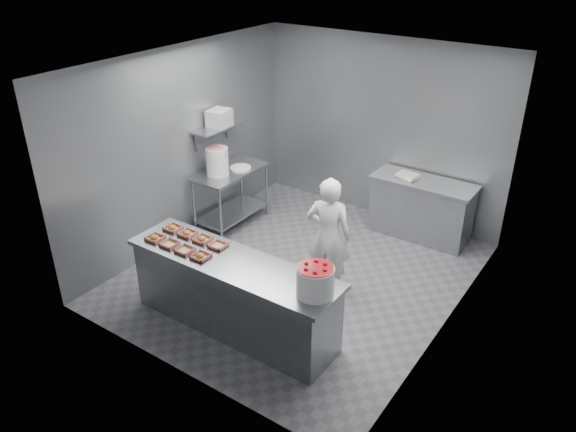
% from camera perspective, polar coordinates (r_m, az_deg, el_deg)
% --- Properties ---
extents(floor, '(4.50, 4.50, 0.00)m').
position_cam_1_polar(floor, '(7.61, 1.13, -5.87)').
color(floor, '#4C4C51').
rests_on(floor, ground).
extents(ceiling, '(4.50, 4.50, 0.00)m').
position_cam_1_polar(ceiling, '(6.50, 1.36, 15.19)').
color(ceiling, white).
rests_on(ceiling, wall_back).
extents(wall_back, '(4.00, 0.04, 2.80)m').
position_cam_1_polar(wall_back, '(8.78, 9.45, 8.65)').
color(wall_back, slate).
rests_on(wall_back, ground).
extents(wall_left, '(0.04, 4.50, 2.80)m').
position_cam_1_polar(wall_left, '(8.13, -10.71, 6.98)').
color(wall_left, slate).
rests_on(wall_left, ground).
extents(wall_right, '(0.04, 4.50, 2.80)m').
position_cam_1_polar(wall_right, '(6.18, 16.89, -0.58)').
color(wall_right, slate).
rests_on(wall_right, ground).
extents(service_counter, '(2.60, 0.70, 0.90)m').
position_cam_1_polar(service_counter, '(6.46, -5.53, -7.93)').
color(service_counter, slate).
rests_on(service_counter, ground).
extents(prep_table, '(0.60, 1.20, 0.90)m').
position_cam_1_polar(prep_table, '(8.61, -5.80, 2.72)').
color(prep_table, slate).
rests_on(prep_table, ground).
extents(back_counter, '(1.50, 0.60, 0.90)m').
position_cam_1_polar(back_counter, '(8.52, 13.35, 0.75)').
color(back_counter, slate).
rests_on(back_counter, ground).
extents(wall_shelf, '(0.35, 0.90, 0.03)m').
position_cam_1_polar(wall_shelf, '(8.37, -7.02, 8.95)').
color(wall_shelf, slate).
rests_on(wall_shelf, wall_left).
extents(tray_0, '(0.19, 0.18, 0.06)m').
position_cam_1_polar(tray_0, '(6.76, -13.39, -2.16)').
color(tray_0, tan).
rests_on(tray_0, service_counter).
extents(tray_1, '(0.19, 0.18, 0.04)m').
position_cam_1_polar(tray_1, '(6.61, -11.94, -2.79)').
color(tray_1, tan).
rests_on(tray_1, service_counter).
extents(tray_2, '(0.19, 0.18, 0.04)m').
position_cam_1_polar(tray_2, '(6.45, -10.44, -3.42)').
color(tray_2, tan).
rests_on(tray_2, service_counter).
extents(tray_3, '(0.19, 0.18, 0.06)m').
position_cam_1_polar(tray_3, '(6.31, -8.89, -4.04)').
color(tray_3, tan).
rests_on(tray_3, service_counter).
extents(tray_4, '(0.19, 0.18, 0.06)m').
position_cam_1_polar(tray_4, '(6.93, -11.64, -1.18)').
color(tray_4, tan).
rests_on(tray_4, service_counter).
extents(tray_5, '(0.19, 0.18, 0.06)m').
position_cam_1_polar(tray_5, '(6.78, -10.21, -1.74)').
color(tray_5, tan).
rests_on(tray_5, service_counter).
extents(tray_6, '(0.19, 0.18, 0.06)m').
position_cam_1_polar(tray_6, '(6.63, -8.71, -2.33)').
color(tray_6, tan).
rests_on(tray_6, service_counter).
extents(tray_7, '(0.19, 0.18, 0.04)m').
position_cam_1_polar(tray_7, '(6.49, -7.12, -2.97)').
color(tray_7, tan).
rests_on(tray_7, service_counter).
extents(worker, '(0.65, 0.52, 1.55)m').
position_cam_1_polar(worker, '(6.94, 4.13, -2.01)').
color(worker, silver).
rests_on(worker, ground).
extents(strawberry_tub, '(0.38, 0.38, 0.32)m').
position_cam_1_polar(strawberry_tub, '(5.58, 2.79, -6.50)').
color(strawberry_tub, silver).
rests_on(strawberry_tub, service_counter).
extents(glaze_bucket, '(0.34, 0.33, 0.50)m').
position_cam_1_polar(glaze_bucket, '(8.30, -7.20, 5.59)').
color(glaze_bucket, silver).
rests_on(glaze_bucket, prep_table).
extents(bucket_lid, '(0.42, 0.42, 0.02)m').
position_cam_1_polar(bucket_lid, '(8.55, -4.85, 4.90)').
color(bucket_lid, silver).
rests_on(bucket_lid, prep_table).
extents(rag, '(0.17, 0.15, 0.02)m').
position_cam_1_polar(rag, '(8.62, -4.52, 5.11)').
color(rag, '#CCB28C').
rests_on(rag, prep_table).
extents(appliance, '(0.32, 0.36, 0.24)m').
position_cam_1_polar(appliance, '(8.34, -6.99, 9.88)').
color(appliance, gray).
rests_on(appliance, wall_shelf).
extents(paper_stack, '(0.35, 0.29, 0.05)m').
position_cam_1_polar(paper_stack, '(8.41, 12.08, 4.07)').
color(paper_stack, silver).
rests_on(paper_stack, back_counter).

